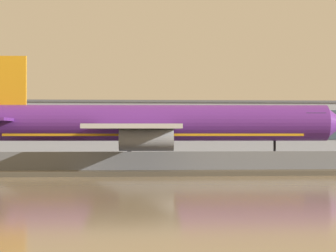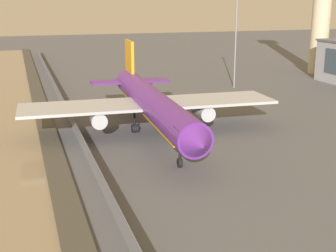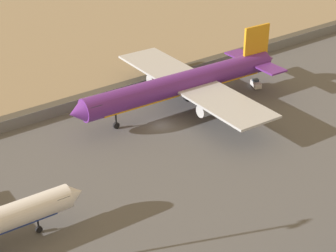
{
  "view_description": "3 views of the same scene",
  "coord_description": "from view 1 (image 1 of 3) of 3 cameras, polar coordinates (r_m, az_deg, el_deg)",
  "views": [
    {
      "loc": [
        -12.38,
        -88.44,
        4.6
      ],
      "look_at": [
        -6.05,
        -1.37,
        5.32
      ],
      "focal_mm": 70.0,
      "sensor_mm": 36.0,
      "label": 1
    },
    {
      "loc": [
        64.71,
        -24.44,
        22.23
      ],
      "look_at": [
        -0.67,
        -3.37,
        3.63
      ],
      "focal_mm": 50.0,
      "sensor_mm": 36.0,
      "label": 2
    },
    {
      "loc": [
        57.43,
        79.15,
        52.56
      ],
      "look_at": [
        2.67,
        5.83,
        3.3
      ],
      "focal_mm": 60.0,
      "sensor_mm": 36.0,
      "label": 3
    }
  ],
  "objects": [
    {
      "name": "perimeter_fence",
      "position": [
        73.57,
        5.54,
        -3.13
      ],
      "size": [
        280.0,
        0.1,
        2.37
      ],
      "color": "slate",
      "rests_on": "ground"
    },
    {
      "name": "cargo_jet_purple",
      "position": [
        84.88,
        -1.77,
        0.14
      ],
      "size": [
        50.84,
        43.7,
        14.44
      ],
      "color": "#602889",
      "rests_on": "ground"
    },
    {
      "name": "terminal_building",
      "position": [
        154.79,
        3.14,
        -0.02
      ],
      "size": [
        114.42,
        17.47,
        11.6
      ],
      "color": "#9EA3AD",
      "rests_on": "ground"
    },
    {
      "name": "ground_plane",
      "position": [
        89.42,
        3.81,
        -3.42
      ],
      "size": [
        500.0,
        500.0,
        0.0
      ],
      "primitive_type": "plane",
      "color": "#565659"
    },
    {
      "name": "shoreline_seawall",
      "position": [
        69.2,
        6.17,
        -4.08
      ],
      "size": [
        320.0,
        3.0,
        0.5
      ],
      "color": "#474238",
      "rests_on": "ground"
    }
  ]
}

